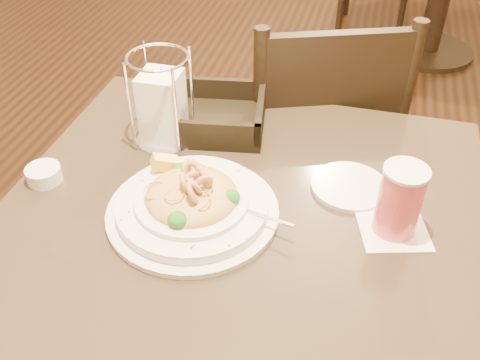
% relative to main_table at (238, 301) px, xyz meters
% --- Properties ---
extents(main_table, '(0.90, 0.90, 0.73)m').
position_rel_main_table_xyz_m(main_table, '(0.00, 0.00, 0.00)').
color(main_table, black).
rests_on(main_table, ground).
extents(dining_chair_near, '(0.54, 0.54, 0.93)m').
position_rel_main_table_xyz_m(dining_chair_near, '(0.07, 0.59, -0.00)').
color(dining_chair_near, black).
rests_on(dining_chair_near, ground).
extents(pasta_bowl, '(0.35, 0.32, 0.10)m').
position_rel_main_table_xyz_m(pasta_bowl, '(-0.08, -0.00, 0.26)').
color(pasta_bowl, white).
rests_on(pasta_bowl, main_table).
extents(drink_glass, '(0.15, 0.15, 0.14)m').
position_rel_main_table_xyz_m(drink_glass, '(0.27, 0.05, 0.30)').
color(drink_glass, white).
rests_on(drink_glass, main_table).
extents(bread_basket, '(0.27, 0.24, 0.07)m').
position_rel_main_table_xyz_m(bread_basket, '(-0.14, 0.29, 0.25)').
color(bread_basket, black).
rests_on(bread_basket, main_table).
extents(napkin_caddy, '(0.13, 0.13, 0.20)m').
position_rel_main_table_xyz_m(napkin_caddy, '(-0.22, 0.21, 0.32)').
color(napkin_caddy, silver).
rests_on(napkin_caddy, main_table).
extents(side_plate, '(0.17, 0.17, 0.01)m').
position_rel_main_table_xyz_m(side_plate, '(0.19, 0.14, 0.24)').
color(side_plate, white).
rests_on(side_plate, main_table).
extents(butter_ramekin, '(0.07, 0.07, 0.03)m').
position_rel_main_table_xyz_m(butter_ramekin, '(-0.40, 0.02, 0.25)').
color(butter_ramekin, white).
rests_on(butter_ramekin, main_table).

